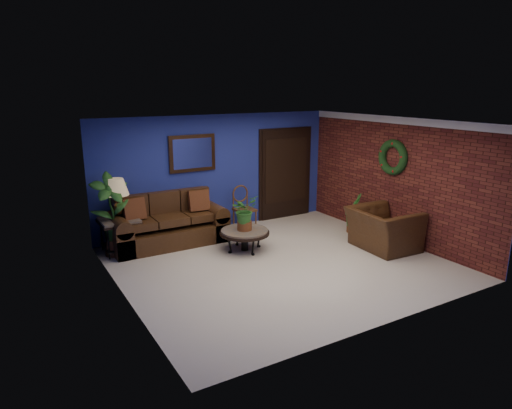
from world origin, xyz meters
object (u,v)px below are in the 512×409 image
coffee_table (245,233)px  armchair (383,229)px  table_lamp (117,194)px  side_chair (243,205)px  sofa (167,227)px  end_table (119,226)px

coffee_table → armchair: bearing=-28.3°
table_lamp → armchair: 5.11m
coffee_table → armchair: armchair is taller
side_chair → coffee_table: bearing=-119.5°
sofa → side_chair: sofa is taller
table_lamp → side_chair: table_lamp is taller
coffee_table → side_chair: (0.62, 1.19, 0.20)m
coffee_table → armchair: (2.37, -1.28, 0.04)m
coffee_table → end_table: (-2.08, 1.12, 0.15)m
end_table → armchair: armchair is taller
coffee_table → sofa: bearing=134.6°
end_table → table_lamp: bearing=0.0°
table_lamp → end_table: bearing=0.0°
sofa → end_table: size_ratio=3.16×
armchair → table_lamp: bearing=64.8°
sofa → coffee_table: size_ratio=2.39×
end_table → side_chair: bearing=1.5°
sofa → armchair: 4.27m
end_table → table_lamp: 0.63m
side_chair → armchair: (1.74, -2.47, -0.16)m
armchair → sofa: bearing=58.3°
coffee_table → end_table: bearing=151.8°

